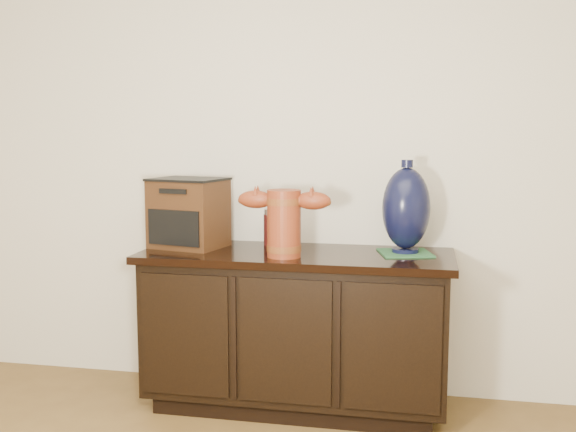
% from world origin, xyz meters
% --- Properties ---
extents(sideboard, '(1.46, 0.56, 0.75)m').
position_xyz_m(sideboard, '(0.00, 2.23, 0.39)').
color(sideboard, black).
rests_on(sideboard, ground).
extents(terracotta_vessel, '(0.43, 0.16, 0.30)m').
position_xyz_m(terracotta_vessel, '(-0.03, 2.10, 0.93)').
color(terracotta_vessel, maroon).
rests_on(terracotta_vessel, sideboard).
extents(tv_radio, '(0.39, 0.34, 0.34)m').
position_xyz_m(tv_radio, '(-0.54, 2.26, 0.92)').
color(tv_radio, '#371E0D').
rests_on(tv_radio, sideboard).
extents(green_mat, '(0.28, 0.28, 0.01)m').
position_xyz_m(green_mat, '(0.50, 2.29, 0.76)').
color(green_mat, '#295C33').
rests_on(green_mat, sideboard).
extents(lamp_base, '(0.27, 0.27, 0.43)m').
position_xyz_m(lamp_base, '(0.50, 2.29, 0.97)').
color(lamp_base, black).
rests_on(lamp_base, green_mat).
extents(spray_can, '(0.06, 0.06, 0.18)m').
position_xyz_m(spray_can, '(-0.17, 2.39, 0.84)').
color(spray_can, '#520F0E').
rests_on(spray_can, sideboard).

